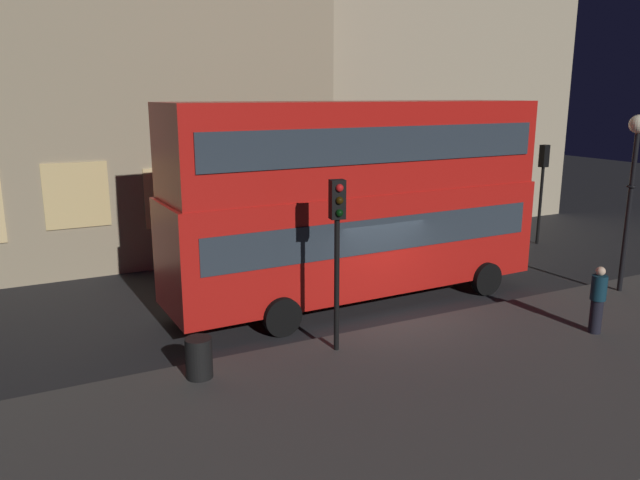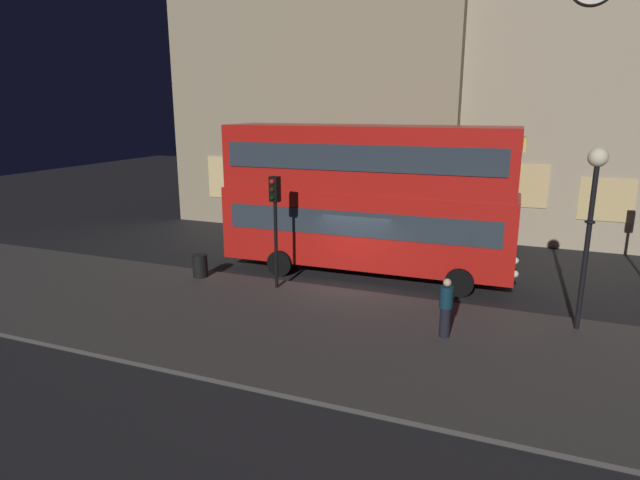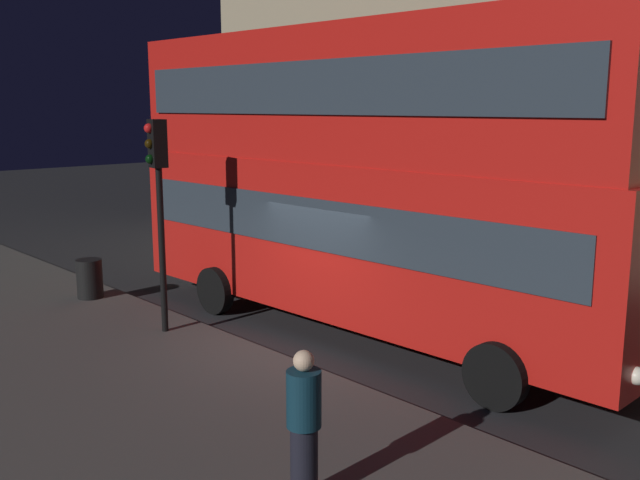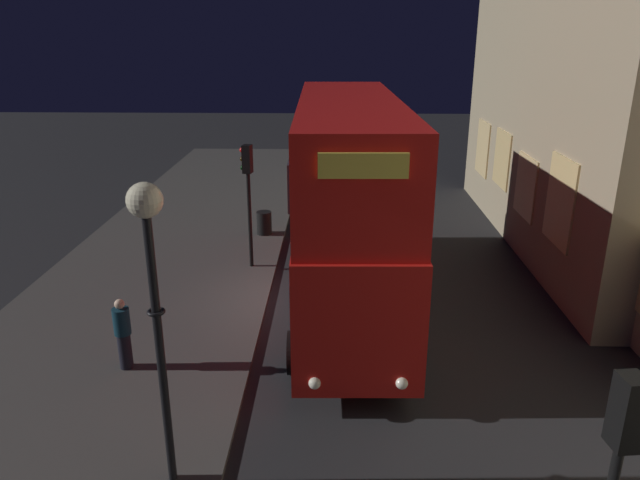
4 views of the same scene
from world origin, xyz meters
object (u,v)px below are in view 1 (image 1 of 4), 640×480
at_px(double_decker_bus, 358,194).
at_px(street_lamp, 635,160).
at_px(litter_bin, 199,358).
at_px(pedestrian, 598,299).
at_px(traffic_light_far_side, 542,173).
at_px(traffic_light_near_kerb, 337,230).

bearing_deg(double_decker_bus, street_lamp, -24.17).
bearing_deg(litter_bin, pedestrian, -12.26).
xyz_separation_m(street_lamp, pedestrian, (-3.43, -1.94, -3.01)).
distance_m(double_decker_bus, traffic_light_far_side, 10.28).
xyz_separation_m(double_decker_bus, litter_bin, (-5.46, -2.95, -2.55)).
bearing_deg(traffic_light_far_side, street_lamp, 58.59).
distance_m(double_decker_bus, pedestrian, 6.60).
bearing_deg(street_lamp, traffic_light_near_kerb, 179.90).
relative_size(traffic_light_near_kerb, traffic_light_far_side, 1.00).
xyz_separation_m(traffic_light_near_kerb, pedestrian, (6.09, -1.95, -1.94)).
relative_size(double_decker_bus, traffic_light_far_side, 2.82).
relative_size(street_lamp, pedestrian, 3.07).
bearing_deg(double_decker_bus, traffic_light_far_side, 14.10).
bearing_deg(street_lamp, litter_bin, 179.66).
distance_m(double_decker_bus, litter_bin, 6.71).
xyz_separation_m(traffic_light_far_side, pedestrian, (-6.09, -7.72, -1.83)).
bearing_deg(traffic_light_near_kerb, street_lamp, 9.57).
bearing_deg(double_decker_bus, pedestrian, -54.00).
height_order(double_decker_bus, traffic_light_far_side, double_decker_bus).
xyz_separation_m(traffic_light_near_kerb, traffic_light_far_side, (12.19, 5.77, -0.11)).
height_order(traffic_light_far_side, litter_bin, traffic_light_far_side).
distance_m(traffic_light_far_side, street_lamp, 6.48).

